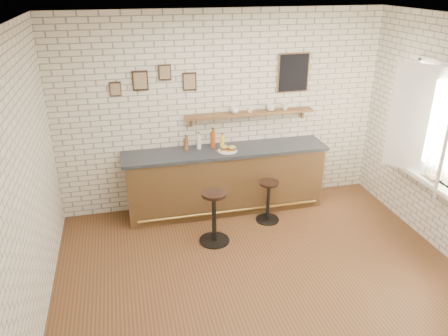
{
  "coord_description": "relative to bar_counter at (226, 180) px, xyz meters",
  "views": [
    {
      "loc": [
        -1.49,
        -4.23,
        3.42
      ],
      "look_at": [
        -0.25,
        0.9,
        1.07
      ],
      "focal_mm": 35.0,
      "sensor_mm": 36.0,
      "label": 1
    }
  ],
  "objects": [
    {
      "name": "back_wall_decor",
      "position": [
        0.25,
        0.28,
        1.54
      ],
      "size": [
        2.96,
        0.02,
        0.56
      ],
      "color": "black",
      "rests_on": "ground"
    },
    {
      "name": "shelf_cup_a",
      "position": [
        0.19,
        0.2,
        1.05
      ],
      "size": [
        0.15,
        0.15,
        0.11
      ],
      "primitive_type": "imported",
      "rotation": [
        0.0,
        0.0,
        0.17
      ],
      "color": "white",
      "rests_on": "wall_shelf"
    },
    {
      "name": "bitters_bottle_amber",
      "position": [
        -0.17,
        0.12,
        0.63
      ],
      "size": [
        0.08,
        0.08,
        0.32
      ],
      "color": "#904217",
      "rests_on": "bar_counter"
    },
    {
      "name": "bar_counter",
      "position": [
        0.0,
        0.0,
        0.0
      ],
      "size": [
        3.1,
        0.65,
        1.01
      ],
      "color": "#533A1E",
      "rests_on": "ground"
    },
    {
      "name": "potato_chips",
      "position": [
        -0.02,
        -0.08,
        0.52
      ],
      "size": [
        0.27,
        0.18,
        0.0
      ],
      "color": "gold",
      "rests_on": "sandwich_plate"
    },
    {
      "name": "casement_window",
      "position": [
        2.39,
        -1.4,
        1.14
      ],
      "size": [
        0.4,
        1.3,
        1.56
      ],
      "color": "white",
      "rests_on": "ground"
    },
    {
      "name": "sandwich_plate",
      "position": [
        0.01,
        -0.08,
        0.51
      ],
      "size": [
        0.28,
        0.28,
        0.01
      ],
      "primitive_type": "cylinder",
      "color": "white",
      "rests_on": "bar_counter"
    },
    {
      "name": "condiment_bottle_yellow",
      "position": [
        -0.03,
        0.12,
        0.59
      ],
      "size": [
        0.07,
        0.07,
        0.21
      ],
      "color": "yellow",
      "rests_on": "bar_counter"
    },
    {
      "name": "window_sill",
      "position": [
        2.43,
        -1.4,
        0.39
      ],
      "size": [
        0.2,
        1.35,
        0.06
      ],
      "color": "white",
      "rests_on": "ground"
    },
    {
      "name": "bar_stool_right",
      "position": [
        0.53,
        -0.5,
        -0.16
      ],
      "size": [
        0.36,
        0.36,
        0.64
      ],
      "color": "black",
      "rests_on": "ground"
    },
    {
      "name": "shelf_cup_d",
      "position": [
        0.99,
        0.2,
        1.04
      ],
      "size": [
        0.13,
        0.13,
        0.1
      ],
      "primitive_type": "imported",
      "rotation": [
        0.0,
        0.0,
        -0.18
      ],
      "color": "white",
      "rests_on": "wall_shelf"
    },
    {
      "name": "book_upper",
      "position": [
        2.41,
        -1.47,
        0.45
      ],
      "size": [
        0.2,
        0.24,
        0.02
      ],
      "primitive_type": "imported",
      "rotation": [
        0.0,
        0.0,
        -0.24
      ],
      "color": "tan",
      "rests_on": "book_lower"
    },
    {
      "name": "book_lower",
      "position": [
        2.41,
        -1.45,
        0.43
      ],
      "size": [
        0.2,
        0.26,
        0.02
      ],
      "primitive_type": "imported",
      "rotation": [
        0.0,
        0.0,
        0.09
      ],
      "color": "tan",
      "rests_on": "window_sill"
    },
    {
      "name": "ground",
      "position": [
        0.03,
        -1.7,
        -0.51
      ],
      "size": [
        5.0,
        5.0,
        0.0
      ],
      "primitive_type": "plane",
      "color": "brown",
      "rests_on": "ground"
    },
    {
      "name": "shelf_cup_c",
      "position": [
        0.76,
        0.2,
        1.05
      ],
      "size": [
        0.15,
        0.15,
        0.11
      ],
      "primitive_type": "imported",
      "rotation": [
        0.0,
        0.0,
        1.44
      ],
      "color": "white",
      "rests_on": "wall_shelf"
    },
    {
      "name": "bitters_bottle_brown",
      "position": [
        -0.58,
        0.12,
        0.6
      ],
      "size": [
        0.07,
        0.07,
        0.23
      ],
      "color": "brown",
      "rests_on": "bar_counter"
    },
    {
      "name": "shelf_cup_b",
      "position": [
        0.42,
        0.2,
        1.04
      ],
      "size": [
        0.13,
        0.13,
        0.09
      ],
      "primitive_type": "imported",
      "rotation": [
        0.0,
        0.0,
        1.15
      ],
      "color": "white",
      "rests_on": "wall_shelf"
    },
    {
      "name": "bar_stool_left",
      "position": [
        -0.38,
        -0.87,
        -0.1
      ],
      "size": [
        0.42,
        0.42,
        0.76
      ],
      "color": "black",
      "rests_on": "ground"
    },
    {
      "name": "ciabatta_sandwich",
      "position": [
        0.02,
        -0.08,
        0.55
      ],
      "size": [
        0.23,
        0.15,
        0.08
      ],
      "color": "#DBB15A",
      "rests_on": "sandwich_plate"
    },
    {
      "name": "wall_shelf",
      "position": [
        0.43,
        0.2,
        0.97
      ],
      "size": [
        2.0,
        0.18,
        0.18
      ],
      "color": "brown",
      "rests_on": "ground"
    },
    {
      "name": "bitters_bottle_white",
      "position": [
        -0.38,
        0.12,
        0.61
      ],
      "size": [
        0.07,
        0.07,
        0.26
      ],
      "color": "silver",
      "rests_on": "bar_counter"
    }
  ]
}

